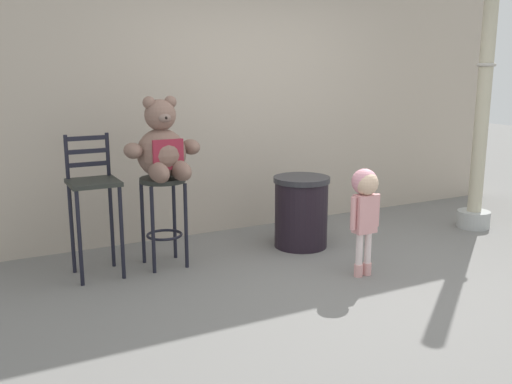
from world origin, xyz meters
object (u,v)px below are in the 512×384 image
object	(u,v)px
child_walking	(365,199)
trash_bin	(301,212)
bar_chair_empty	(93,193)
teddy_bear	(163,149)
lamppost	(482,117)
bar_stool_with_teddy	(163,203)

from	to	relation	value
child_walking	trash_bin	bearing A→B (deg)	98.66
bar_chair_empty	trash_bin	bearing A→B (deg)	-3.85
teddy_bear	trash_bin	xyz separation A→B (m)	(1.34, -0.06, -0.69)
lamppost	bar_chair_empty	xyz separation A→B (m)	(-3.94, 0.43, -0.50)
bar_stool_with_teddy	lamppost	xyz separation A→B (m)	(3.36, -0.39, 0.64)
child_walking	lamppost	size ratio (longest dim) A/B	0.30
bar_chair_empty	lamppost	bearing A→B (deg)	-6.19
trash_bin	lamppost	distance (m)	2.21
lamppost	bar_chair_empty	world-z (taller)	lamppost
bar_stool_with_teddy	teddy_bear	xyz separation A→B (m)	(-0.00, -0.03, 0.48)
bar_chair_empty	bar_stool_with_teddy	bearing A→B (deg)	-3.73
bar_stool_with_teddy	child_walking	distance (m)	1.71
bar_stool_with_teddy	child_walking	world-z (taller)	child_walking
teddy_bear	lamppost	xyz separation A→B (m)	(3.36, -0.36, 0.16)
teddy_bear	trash_bin	distance (m)	1.51
teddy_bear	lamppost	distance (m)	3.38
trash_bin	lamppost	world-z (taller)	lamppost
teddy_bear	trash_bin	bearing A→B (deg)	-2.50
teddy_bear	bar_stool_with_teddy	bearing A→B (deg)	90.00
trash_bin	bar_stool_with_teddy	bearing A→B (deg)	176.09
bar_stool_with_teddy	bar_chair_empty	bearing A→B (deg)	176.27
bar_stool_with_teddy	trash_bin	bearing A→B (deg)	-3.91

